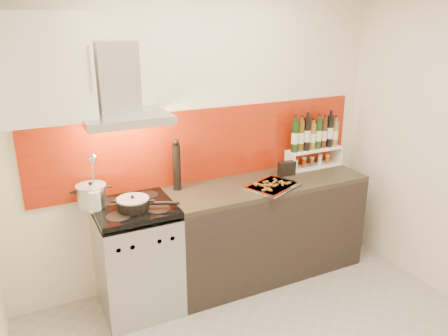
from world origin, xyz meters
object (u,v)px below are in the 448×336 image
range_stove (138,259)px  baking_tray (272,186)px  counter (266,228)px  pepper_mill (177,165)px  saute_pan (134,204)px  stock_pot (92,195)px

range_stove → baking_tray: baking_tray is taller
counter → pepper_mill: 1.03m
baking_tray → range_stove: bearing=173.4°
pepper_mill → saute_pan: bearing=-149.7°
pepper_mill → range_stove: bearing=-156.4°
counter → saute_pan: (-1.21, -0.08, 0.50)m
counter → baking_tray: 0.49m
stock_pot → saute_pan: size_ratio=0.51×
saute_pan → pepper_mill: 0.53m
stock_pot → pepper_mill: (0.71, 0.05, 0.12)m
pepper_mill → baking_tray: pepper_mill is taller
range_stove → counter: 1.20m
stock_pot → baking_tray: (1.44, -0.27, -0.08)m
baking_tray → stock_pot: bearing=169.3°
baking_tray → saute_pan: bearing=176.8°
stock_pot → pepper_mill: bearing=3.9°
stock_pot → baking_tray: size_ratio=0.43×
counter → baking_tray: bearing=-104.6°
range_stove → counter: bearing=0.2°
saute_pan → baking_tray: (1.18, -0.06, -0.04)m
counter → pepper_mill: bearing=166.8°
range_stove → saute_pan: 0.52m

